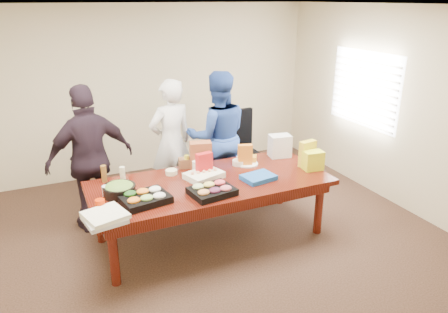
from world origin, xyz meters
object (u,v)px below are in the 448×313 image
person_right (218,136)px  sheet_cake (204,175)px  person_center (171,143)px  salad_bowl (119,190)px  conference_table (211,209)px  office_chair (244,153)px

person_right → sheet_cake: (-0.58, -0.92, -0.14)m
person_center → person_right: size_ratio=0.96×
person_center → salad_bowl: size_ratio=5.02×
conference_table → sheet_cake: (-0.04, 0.11, 0.41)m
office_chair → conference_table: bearing=-133.4°
conference_table → person_right: (0.54, 1.02, 0.55)m
conference_table → salad_bowl: 1.14m
person_center → salad_bowl: 1.45m
office_chair → salad_bowl: 2.33m
conference_table → office_chair: size_ratio=2.45×
person_center → sheet_cake: size_ratio=4.25×
person_right → sheet_cake: size_ratio=4.43×
sheet_cake → office_chair: bearing=27.4°
salad_bowl → conference_table: bearing=-2.8°
office_chair → salad_bowl: (-2.06, -1.07, 0.24)m
office_chair → salad_bowl: size_ratio=3.23×
office_chair → person_center: bearing=177.1°
office_chair → sheet_cake: office_chair is taller
person_right → salad_bowl: size_ratio=5.24×
sheet_cake → person_right: bearing=40.9°
office_chair → person_center: 1.16m
office_chair → person_center: size_ratio=0.64×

